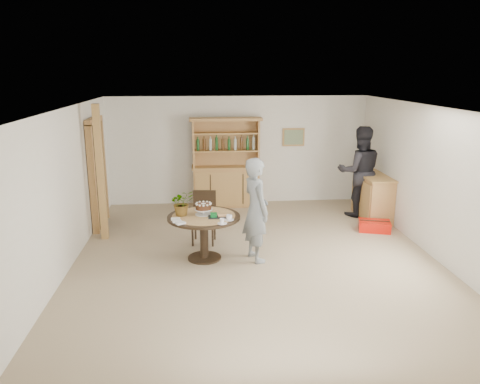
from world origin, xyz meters
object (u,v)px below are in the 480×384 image
object	(u,v)px
dining_table	(204,224)
red_suitcase	(374,226)
adult_person	(360,172)
hutch	(226,176)
teen_boy	(256,210)
sideboard	(373,197)
dining_chair	(204,213)

from	to	relation	value
dining_table	red_suitcase	distance (m)	3.57
adult_person	red_suitcase	xyz separation A→B (m)	(0.00, -1.04, -0.87)
hutch	dining_table	xyz separation A→B (m)	(-0.55, -3.18, -0.08)
teen_boy	adult_person	bearing A→B (deg)	-66.60
sideboard	dining_chair	distance (m)	3.75
sideboard	dining_chair	bearing A→B (deg)	-162.85
sideboard	red_suitcase	xyz separation A→B (m)	(-0.24, -0.82, -0.37)
dining_table	dining_chair	size ratio (longest dim) A/B	1.27
hutch	adult_person	size ratio (longest dim) A/B	1.05
teen_boy	red_suitcase	size ratio (longest dim) A/B	2.51
hutch	dining_chair	world-z (taller)	hutch
hutch	dining_chair	bearing A→B (deg)	-102.98
dining_chair	red_suitcase	distance (m)	3.38
hutch	sideboard	world-z (taller)	hutch
sideboard	teen_boy	xyz separation A→B (m)	(-2.74, -2.03, 0.39)
adult_person	dining_table	bearing A→B (deg)	36.62
red_suitcase	hutch	bearing A→B (deg)	159.78
dining_table	red_suitcase	xyz separation A→B (m)	(3.35, 1.12, -0.50)
sideboard	red_suitcase	size ratio (longest dim) A/B	1.83
dining_table	dining_chair	world-z (taller)	dining_chair
hutch	adult_person	world-z (taller)	hutch
sideboard	teen_boy	distance (m)	3.44
teen_boy	sideboard	bearing A→B (deg)	-72.06
dining_chair	teen_boy	bearing A→B (deg)	-39.88
red_suitcase	adult_person	bearing A→B (deg)	106.09
sideboard	teen_boy	world-z (taller)	teen_boy
dining_chair	teen_boy	size ratio (longest dim) A/B	0.55
dining_table	teen_boy	size ratio (longest dim) A/B	0.70
hutch	teen_boy	bearing A→B (deg)	-84.80
dining_chair	dining_table	bearing A→B (deg)	-82.74
dining_table	dining_chair	xyz separation A→B (m)	(0.01, 0.83, -0.07)
dining_table	sideboard	bearing A→B (deg)	28.30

